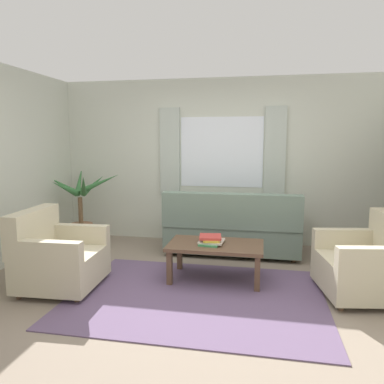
{
  "coord_description": "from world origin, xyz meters",
  "views": [
    {
      "loc": [
        0.65,
        -3.62,
        1.64
      ],
      "look_at": [
        -0.18,
        0.7,
        1.02
      ],
      "focal_mm": 34.36,
      "sensor_mm": 36.0,
      "label": 1
    }
  ],
  "objects_px": {
    "armchair_left": "(57,257)",
    "potted_plant": "(82,210)",
    "coffee_table": "(216,248)",
    "book_stack_on_table": "(211,240)",
    "couch": "(232,229)",
    "armchair_right": "(368,264)"
  },
  "relations": [
    {
      "from": "armchair_right",
      "to": "couch",
      "type": "bearing_deg",
      "value": -137.99
    },
    {
      "from": "couch",
      "to": "book_stack_on_table",
      "type": "relative_size",
      "value": 5.36
    },
    {
      "from": "armchair_left",
      "to": "armchair_right",
      "type": "bearing_deg",
      "value": -85.71
    },
    {
      "from": "couch",
      "to": "book_stack_on_table",
      "type": "bearing_deg",
      "value": 81.27
    },
    {
      "from": "armchair_left",
      "to": "coffee_table",
      "type": "height_order",
      "value": "armchair_left"
    },
    {
      "from": "couch",
      "to": "armchair_left",
      "type": "height_order",
      "value": "couch"
    },
    {
      "from": "armchair_left",
      "to": "coffee_table",
      "type": "relative_size",
      "value": 0.8
    },
    {
      "from": "couch",
      "to": "armchair_left",
      "type": "distance_m",
      "value": 2.42
    },
    {
      "from": "couch",
      "to": "armchair_left",
      "type": "bearing_deg",
      "value": 41.72
    },
    {
      "from": "coffee_table",
      "to": "book_stack_on_table",
      "type": "height_order",
      "value": "book_stack_on_table"
    },
    {
      "from": "armchair_right",
      "to": "coffee_table",
      "type": "distance_m",
      "value": 1.63
    },
    {
      "from": "armchair_left",
      "to": "book_stack_on_table",
      "type": "bearing_deg",
      "value": -73.8
    },
    {
      "from": "couch",
      "to": "armchair_right",
      "type": "relative_size",
      "value": 1.97
    },
    {
      "from": "couch",
      "to": "armchair_left",
      "type": "xyz_separation_m",
      "value": [
        -1.81,
        -1.61,
        -0.01
      ]
    },
    {
      "from": "armchair_left",
      "to": "potted_plant",
      "type": "bearing_deg",
      "value": 16.49
    },
    {
      "from": "armchair_left",
      "to": "book_stack_on_table",
      "type": "distance_m",
      "value": 1.74
    },
    {
      "from": "armchair_left",
      "to": "coffee_table",
      "type": "bearing_deg",
      "value": -74.34
    },
    {
      "from": "potted_plant",
      "to": "armchair_left",
      "type": "bearing_deg",
      "value": -70.84
    },
    {
      "from": "armchair_right",
      "to": "potted_plant",
      "type": "xyz_separation_m",
      "value": [
        -3.93,
        1.35,
        0.17
      ]
    },
    {
      "from": "couch",
      "to": "armchair_right",
      "type": "bearing_deg",
      "value": 141.53
    },
    {
      "from": "armchair_left",
      "to": "potted_plant",
      "type": "height_order",
      "value": "potted_plant"
    },
    {
      "from": "book_stack_on_table",
      "to": "potted_plant",
      "type": "relative_size",
      "value": 0.29
    }
  ]
}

